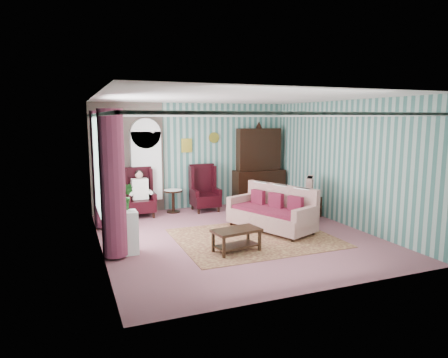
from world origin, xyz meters
name	(u,v)px	position (x,y,z in m)	size (l,w,h in m)	color
floor	(236,236)	(0.00, 0.00, 0.00)	(6.00, 6.00, 0.00)	#8A5059
room_shell	(205,142)	(-0.62, 0.18, 2.01)	(5.53, 6.02, 2.91)	#38675E
bookcase	(146,171)	(-1.35, 2.84, 1.12)	(0.80, 0.28, 2.24)	silver
dresser_hutch	(259,164)	(1.90, 2.72, 1.18)	(1.50, 0.56, 2.36)	black
wingback_left	(140,192)	(-1.60, 2.45, 0.62)	(0.76, 0.80, 1.25)	black
wingback_right	(205,188)	(0.15, 2.45, 0.62)	(0.76, 0.80, 1.25)	black
seated_woman	(140,194)	(-1.60, 2.45, 0.59)	(0.44, 0.40, 1.18)	white
round_side_table	(173,201)	(-0.70, 2.60, 0.30)	(0.50, 0.50, 0.60)	black
nest_table	(311,206)	(2.47, 0.90, 0.27)	(0.45, 0.38, 0.54)	black
plant_stand	(122,233)	(-2.40, -0.30, 0.40)	(0.55, 0.35, 0.80)	silver
rug	(255,238)	(0.30, -0.30, 0.01)	(3.20, 2.60, 0.01)	#54211C
sofa	(271,206)	(0.90, 0.12, 0.55)	(2.00, 1.05, 1.10)	#B6AC8D
floral_armchair	(295,200)	(1.90, 0.72, 0.50)	(0.89, 0.89, 1.01)	#C0BB95
coffee_table	(236,240)	(-0.39, -0.95, 0.22)	(0.89, 0.48, 0.44)	black
potted_plant_a	(121,202)	(-2.41, -0.37, 1.00)	(0.37, 0.32, 0.41)	#1B571C
potted_plant_b	(126,197)	(-2.30, -0.15, 1.05)	(0.27, 0.22, 0.50)	#1C591C
potted_plant_c	(115,201)	(-2.50, -0.24, 1.00)	(0.22, 0.22, 0.40)	#1A541D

